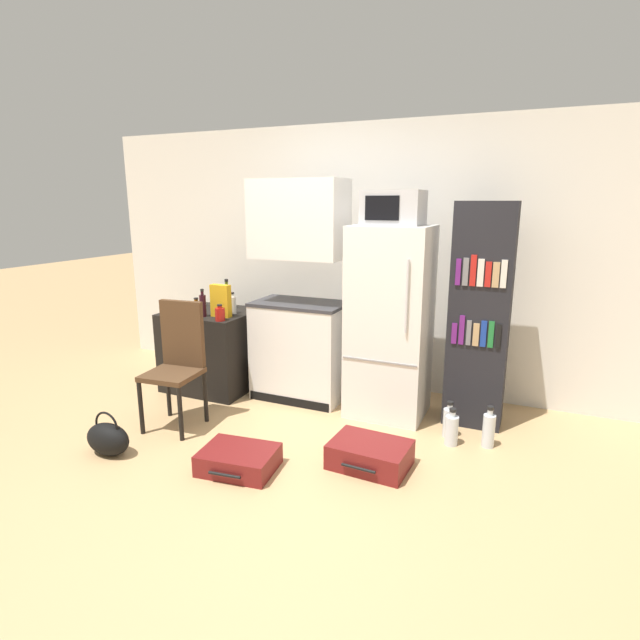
{
  "coord_description": "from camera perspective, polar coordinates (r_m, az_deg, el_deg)",
  "views": [
    {
      "loc": [
        1.51,
        -2.67,
        1.81
      ],
      "look_at": [
        -0.04,
        0.85,
        0.9
      ],
      "focal_mm": 28.0,
      "sensor_mm": 36.0,
      "label": 1
    }
  ],
  "objects": [
    {
      "name": "water_bottle_middle",
      "position": [
        4.05,
        18.72,
        -11.79
      ],
      "size": [
        0.09,
        0.09,
        0.33
      ],
      "color": "silver",
      "rests_on": "ground_plane"
    },
    {
      "name": "refrigerator",
      "position": [
        4.26,
        7.98,
        -0.31
      ],
      "size": [
        0.65,
        0.59,
        1.63
      ],
      "color": "white",
      "rests_on": "ground_plane"
    },
    {
      "name": "bookshelf",
      "position": [
        4.22,
        17.78,
        0.4
      ],
      "size": [
        0.46,
        0.34,
        1.82
      ],
      "color": "black",
      "rests_on": "ground_plane"
    },
    {
      "name": "wall_back",
      "position": [
        4.88,
        8.05,
        6.86
      ],
      "size": [
        6.4,
        0.1,
        2.53
      ],
      "color": "white",
      "rests_on": "ground_plane"
    },
    {
      "name": "suitcase_large_flat",
      "position": [
        3.63,
        5.72,
        -15.04
      ],
      "size": [
        0.56,
        0.43,
        0.18
      ],
      "rotation": [
        0.0,
        0.0,
        -0.06
      ],
      "color": "maroon",
      "rests_on": "ground_plane"
    },
    {
      "name": "side_table",
      "position": [
        5.06,
        -12.13,
        -3.28
      ],
      "size": [
        0.82,
        0.72,
        0.77
      ],
      "color": "black",
      "rests_on": "ground_plane"
    },
    {
      "name": "bottle_olive_oil",
      "position": [
        5.04,
        -10.58,
        2.69
      ],
      "size": [
        0.07,
        0.07,
        0.3
      ],
      "color": "#566619",
      "rests_on": "side_table"
    },
    {
      "name": "bottle_ketchup_red",
      "position": [
        4.54,
        -11.36,
        0.69
      ],
      "size": [
        0.09,
        0.09,
        0.15
      ],
      "color": "#AD1914",
      "rests_on": "side_table"
    },
    {
      "name": "water_bottle_back",
      "position": [
        4.13,
        14.53,
        -11.2
      ],
      "size": [
        0.09,
        0.09,
        0.29
      ],
      "color": "silver",
      "rests_on": "ground_plane"
    },
    {
      "name": "ground_plane",
      "position": [
        3.57,
        -5.23,
        -17.22
      ],
      "size": [
        24.0,
        24.0,
        0.0
      ],
      "primitive_type": "plane",
      "color": "tan"
    },
    {
      "name": "water_bottle_front",
      "position": [
        4.01,
        14.8,
        -12.01
      ],
      "size": [
        0.1,
        0.1,
        0.29
      ],
      "color": "silver",
      "rests_on": "ground_plane"
    },
    {
      "name": "bottle_wine_dark",
      "position": [
        4.73,
        -13.25,
        1.68
      ],
      "size": [
        0.06,
        0.06,
        0.26
      ],
      "color": "black",
      "rests_on": "side_table"
    },
    {
      "name": "bottle_milk_white",
      "position": [
        4.8,
        -9.92,
        1.74
      ],
      "size": [
        0.06,
        0.06,
        0.21
      ],
      "color": "white",
      "rests_on": "side_table"
    },
    {
      "name": "cereal_box",
      "position": [
        4.68,
        -11.27,
        2.16
      ],
      "size": [
        0.19,
        0.07,
        0.3
      ],
      "color": "gold",
      "rests_on": "side_table"
    },
    {
      "name": "handbag",
      "position": [
        4.05,
        -23.08,
        -12.36
      ],
      "size": [
        0.36,
        0.2,
        0.33
      ],
      "color": "black",
      "rests_on": "ground_plane"
    },
    {
      "name": "bottle_amber_beer",
      "position": [
        4.83,
        -13.94,
        1.39
      ],
      "size": [
        0.08,
        0.08,
        0.16
      ],
      "color": "brown",
      "rests_on": "side_table"
    },
    {
      "name": "bowl",
      "position": [
        5.25,
        -13.59,
        1.79
      ],
      "size": [
        0.13,
        0.13,
        0.04
      ],
      "color": "silver",
      "rests_on": "side_table"
    },
    {
      "name": "kitchen_hutch",
      "position": [
        4.56,
        -2.33,
        2.18
      ],
      "size": [
        0.85,
        0.51,
        2.0
      ],
      "color": "white",
      "rests_on": "ground_plane"
    },
    {
      "name": "chair",
      "position": [
        4.24,
        -15.92,
        -3.89
      ],
      "size": [
        0.44,
        0.44,
        1.03
      ],
      "rotation": [
        0.0,
        0.0,
        0.09
      ],
      "color": "black",
      "rests_on": "ground_plane"
    },
    {
      "name": "suitcase_small_flat",
      "position": [
        3.62,
        -9.28,
        -15.47
      ],
      "size": [
        0.55,
        0.45,
        0.15
      ],
      "rotation": [
        0.0,
        0.0,
        0.12
      ],
      "color": "maroon",
      "rests_on": "ground_plane"
    },
    {
      "name": "microwave",
      "position": [
        4.14,
        8.4,
        12.57
      ],
      "size": [
        0.47,
        0.36,
        0.28
      ],
      "color": "#B7B7BC",
      "rests_on": "refrigerator"
    }
  ]
}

